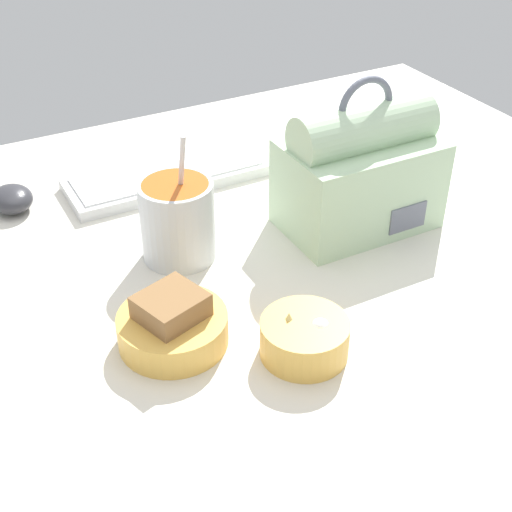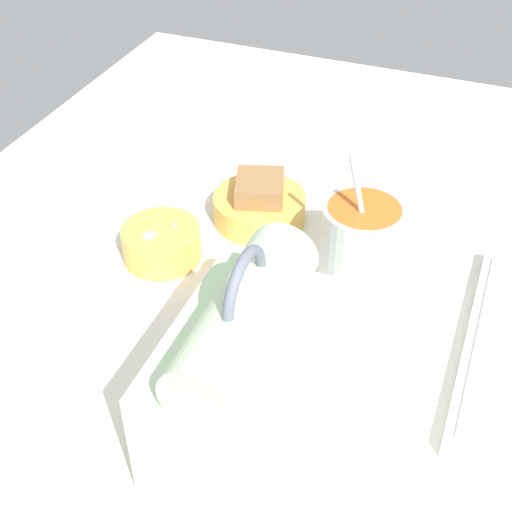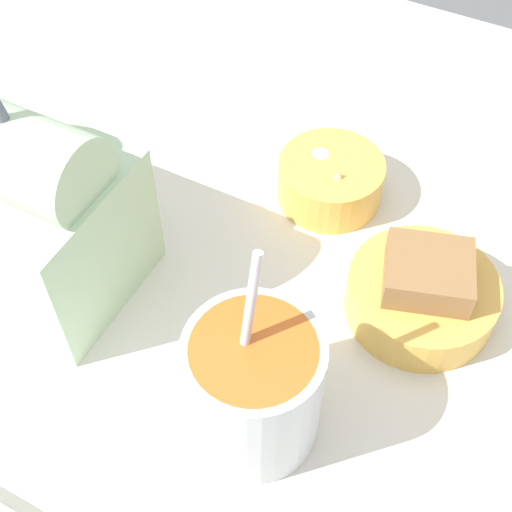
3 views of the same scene
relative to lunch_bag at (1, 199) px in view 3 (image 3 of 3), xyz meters
The scene contains 5 objects.
desk_surface 23.16cm from the lunch_bag, behind, with size 140.00×110.00×2.00cm.
lunch_bag is the anchor object (origin of this frame).
soup_cup 27.00cm from the lunch_bag, behind, with size 10.16×10.16×18.98cm.
bento_bowl_sandwich 36.76cm from the lunch_bag, 160.86° to the right, with size 13.06×13.06×6.86cm.
bento_bowl_snacks 30.65cm from the lunch_bag, 136.19° to the right, with size 10.35×10.35×5.44cm.
Camera 3 is at (-17.34, 29.47, 54.59)cm, focal length 50.00 mm.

